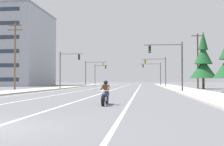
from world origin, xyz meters
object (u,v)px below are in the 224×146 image
(motorcycle_with_rider, at_px, (105,95))
(traffic_signal_near_right, at_px, (171,59))
(traffic_signal_mid_left, at_px, (92,69))
(traffic_signal_far_left, at_px, (99,72))
(conifer_tree_right_verge_far, at_px, (203,62))
(utility_pole_left_near, at_px, (15,54))
(utility_pole_right_far, at_px, (198,60))
(traffic_signal_near_left, at_px, (66,65))
(traffic_signal_far_right, at_px, (154,70))
(traffic_signal_mid_right, at_px, (159,67))

(motorcycle_with_rider, relative_size, traffic_signal_near_right, 0.35)
(traffic_signal_mid_left, height_order, traffic_signal_far_left, same)
(conifer_tree_right_verge_far, bearing_deg, utility_pole_left_near, -160.22)
(utility_pole_left_near, bearing_deg, utility_pole_right_far, 24.23)
(motorcycle_with_rider, height_order, traffic_signal_near_left, traffic_signal_near_left)
(traffic_signal_far_right, height_order, utility_pole_right_far, utility_pole_right_far)
(motorcycle_with_rider, xyz_separation_m, utility_pole_right_far, (11.81, 35.16, 4.48))
(traffic_signal_near_left, xyz_separation_m, utility_pole_left_near, (-5.61, -7.23, 1.21))
(traffic_signal_near_left, bearing_deg, utility_pole_left_near, -127.81)
(traffic_signal_mid_left, distance_m, traffic_signal_far_left, 15.35)
(motorcycle_with_rider, distance_m, utility_pole_left_near, 28.14)
(traffic_signal_far_right, relative_size, utility_pole_left_near, 0.64)
(traffic_signal_near_left, bearing_deg, traffic_signal_far_right, 63.56)
(traffic_signal_mid_left, relative_size, conifer_tree_right_verge_far, 0.64)
(traffic_signal_near_right, height_order, utility_pole_left_near, utility_pole_left_near)
(utility_pole_right_far, height_order, conifer_tree_right_verge_far, conifer_tree_right_verge_far)
(traffic_signal_mid_left, relative_size, traffic_signal_far_left, 1.00)
(traffic_signal_near_right, height_order, utility_pole_right_far, utility_pole_right_far)
(utility_pole_left_near, bearing_deg, traffic_signal_near_right, -9.33)
(traffic_signal_mid_left, distance_m, conifer_tree_right_verge_far, 29.73)
(motorcycle_with_rider, xyz_separation_m, traffic_signal_far_left, (-10.95, 67.53, 3.45))
(motorcycle_with_rider, height_order, conifer_tree_right_verge_far, conifer_tree_right_verge_far)
(traffic_signal_near_left, bearing_deg, conifer_tree_right_verge_far, 7.44)
(conifer_tree_right_verge_far, bearing_deg, traffic_signal_near_right, -115.66)
(traffic_signal_near_right, distance_m, traffic_signal_far_right, 42.41)
(traffic_signal_mid_left, bearing_deg, traffic_signal_near_right, -64.35)
(traffic_signal_near_left, bearing_deg, traffic_signal_far_left, 90.71)
(motorcycle_with_rider, xyz_separation_m, traffic_signal_near_left, (-10.48, 29.84, 3.44))
(motorcycle_with_rider, distance_m, utility_pole_right_far, 37.36)
(traffic_signal_mid_right, xyz_separation_m, conifer_tree_right_verge_far, (6.91, -10.32, 0.37))
(traffic_signal_far_right, bearing_deg, traffic_signal_mid_right, -89.56)
(traffic_signal_far_left, relative_size, conifer_tree_right_verge_far, 0.64)
(traffic_signal_far_right, bearing_deg, traffic_signal_mid_left, -149.15)
(traffic_signal_near_right, xyz_separation_m, traffic_signal_far_right, (-0.43, 42.41, 0.05))
(traffic_signal_mid_right, height_order, traffic_signal_far_right, same)
(traffic_signal_near_right, relative_size, traffic_signal_far_left, 1.00)
(traffic_signal_far_left, bearing_deg, utility_pole_left_near, -96.53)
(utility_pole_right_far, bearing_deg, traffic_signal_mid_left, 142.33)
(traffic_signal_far_left, xyz_separation_m, utility_pole_left_near, (-5.14, -44.92, 1.21))
(utility_pole_right_far, bearing_deg, traffic_signal_far_left, 125.11)
(traffic_signal_far_left, height_order, conifer_tree_right_verge_far, conifer_tree_right_verge_far)
(traffic_signal_near_left, relative_size, conifer_tree_right_verge_far, 0.64)
(utility_pole_right_far, bearing_deg, utility_pole_left_near, -155.77)
(traffic_signal_mid_right, bearing_deg, conifer_tree_right_verge_far, -56.22)
(motorcycle_with_rider, bearing_deg, traffic_signal_near_left, 109.35)
(utility_pole_right_far, bearing_deg, traffic_signal_far_right, 104.03)
(traffic_signal_near_left, height_order, traffic_signal_far_left, same)
(traffic_signal_far_left, height_order, utility_pole_left_near, utility_pole_left_near)
(motorcycle_with_rider, height_order, utility_pole_right_far, utility_pole_right_far)
(utility_pole_left_near, bearing_deg, traffic_signal_mid_right, 43.72)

